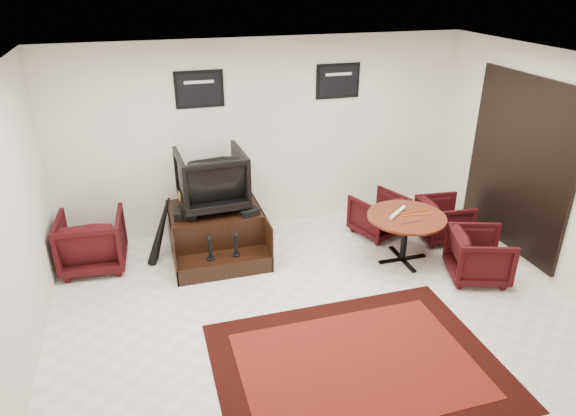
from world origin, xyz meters
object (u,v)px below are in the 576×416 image
object	(u,v)px
shine_chair	(211,176)
table_chair_window	(444,217)
table_chair_corner	(480,253)
table_chair_back	(378,213)
meeting_table	(406,221)
armchair_side	(92,239)
shine_podium	(216,233)

from	to	relation	value
shine_chair	table_chair_window	size ratio (longest dim) A/B	1.33
table_chair_window	table_chair_corner	xyz separation A→B (m)	(-0.16, -1.07, 0.02)
table_chair_back	table_chair_corner	bearing A→B (deg)	94.87
meeting_table	table_chair_window	xyz separation A→B (m)	(0.86, 0.41, -0.25)
armchair_side	table_chair_window	size ratio (longest dim) A/B	1.23
shine_chair	armchair_side	world-z (taller)	shine_chair
meeting_table	table_chair_corner	distance (m)	0.99
shine_podium	armchair_side	distance (m)	1.63
shine_podium	meeting_table	bearing A→B (deg)	-21.20
shine_podium	shine_chair	distance (m)	0.81
shine_podium	table_chair_corner	size ratio (longest dim) A/B	1.79
shine_podium	shine_chair	bearing A→B (deg)	90.00
shine_chair	table_chair_back	distance (m)	2.52
table_chair_corner	table_chair_back	bearing A→B (deg)	43.80
shine_podium	table_chair_window	bearing A→B (deg)	-9.10
table_chair_window	table_chair_corner	size ratio (longest dim) A/B	0.94
table_chair_back	armchair_side	bearing A→B (deg)	-23.23
shine_chair	table_chair_corner	distance (m)	3.62
armchair_side	meeting_table	world-z (taller)	armchair_side
shine_chair	table_chair_back	world-z (taller)	shine_chair
armchair_side	table_chair_corner	size ratio (longest dim) A/B	1.16
shine_podium	table_chair_back	size ratio (longest dim) A/B	1.88
table_chair_back	shine_podium	bearing A→B (deg)	-23.11
armchair_side	table_chair_corner	bearing A→B (deg)	163.66
meeting_table	armchair_side	bearing A→B (deg)	165.86
meeting_table	table_chair_back	distance (m)	0.85
armchair_side	table_chair_back	world-z (taller)	armchair_side
armchair_side	table_chair_window	distance (m)	4.92
table_chair_window	table_chair_back	bearing A→B (deg)	70.12
meeting_table	table_chair_corner	xyz separation A→B (m)	(0.70, -0.66, -0.23)
table_chair_back	shine_chair	bearing A→B (deg)	-26.33
shine_podium	meeting_table	distance (m)	2.58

